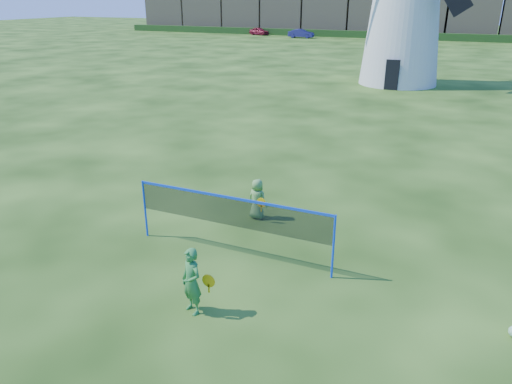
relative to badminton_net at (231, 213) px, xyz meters
The scene contains 8 objects.
ground 1.16m from the badminton_net, 31.16° to the left, with size 220.00×220.00×0.00m, color black.
badminton_net is the anchor object (origin of this frame).
player_girl 2.41m from the badminton_net, 82.48° to the right, with size 0.72×0.52×1.41m.
player_boy 2.28m from the badminton_net, 97.70° to the left, with size 0.67×0.46×1.16m.
terraced_houses 74.57m from the badminton_net, 104.61° to the left, with size 66.73×8.40×8.21m.
hedge 69.62m from the badminton_net, 108.27° to the left, with size 62.00×0.80×1.00m, color #193814.
car_left 70.70m from the badminton_net, 113.15° to the left, with size 1.40×3.47×1.18m, color maroon.
car_right 65.53m from the badminton_net, 107.60° to the left, with size 1.33×3.81×1.26m, color navy.
Camera 1 is at (4.56, -9.27, 5.88)m, focal length 33.74 mm.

